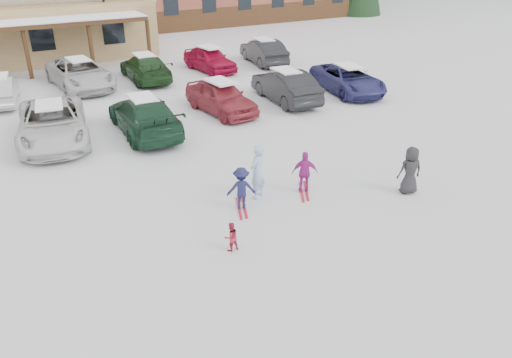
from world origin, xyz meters
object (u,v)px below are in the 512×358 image
parked_car_5 (286,86)px  parked_car_12 (210,59)px  parked_car_2 (52,123)px  parked_car_13 (263,51)px  parked_car_4 (221,97)px  adult_skier (257,172)px  parked_car_10 (80,73)px  lamp_post (104,6)px  bystander_dark (410,170)px  parked_car_11 (145,68)px  parked_car_3 (144,115)px  parked_car_6 (348,79)px  child_navy (241,188)px  child_magenta (305,172)px  toddler_red (231,237)px

parked_car_5 → parked_car_12: bearing=-80.5°
parked_car_2 → parked_car_13: bearing=36.7°
parked_car_4 → parked_car_12: parked_car_4 is taller
parked_car_13 → adult_skier: bearing=67.1°
parked_car_10 → parked_car_12: 7.71m
lamp_post → parked_car_2: lamp_post is taller
parked_car_2 → parked_car_10: size_ratio=1.00×
bystander_dark → parked_car_11: size_ratio=0.31×
parked_car_4 → parked_car_10: bearing=116.1°
parked_car_3 → parked_car_4: 4.07m
parked_car_2 → parked_car_11: parked_car_2 is taller
parked_car_6 → child_navy: bearing=-133.8°
child_magenta → toddler_red: bearing=56.4°
adult_skier → parked_car_6: size_ratio=0.36×
parked_car_12 → parked_car_13: (3.86, 0.08, 0.05)m
lamp_post → parked_car_10: lamp_post is taller
parked_car_3 → parked_car_4: bearing=-165.1°
parked_car_3 → parked_car_10: size_ratio=0.95×
toddler_red → parked_car_11: size_ratio=0.16×
parked_car_12 → parked_car_4: bearing=-117.3°
lamp_post → parked_car_11: 7.43m
child_magenta → parked_car_13: (7.91, 16.30, 0.07)m
parked_car_5 → parked_car_13: bearing=-108.2°
lamp_post → parked_car_5: lamp_post is taller
parked_car_12 → parked_car_13: 3.86m
parked_car_2 → parked_car_10: parked_car_2 is taller
parked_car_3 → parked_car_6: (11.29, 0.67, -0.07)m
parked_car_2 → parked_car_12: (10.38, 7.59, -0.05)m
child_navy → parked_car_13: 19.19m
lamp_post → child_navy: (-1.96, -22.92, -2.66)m
lamp_post → bystander_dark: (3.24, -24.65, -2.55)m
parked_car_13 → parked_car_3: bearing=46.3°
parked_car_2 → parked_car_5: parked_car_5 is taller
parked_car_6 → parked_car_13: 7.89m
parked_car_11 → parked_car_5: bearing=125.7°
parked_car_4 → parked_car_12: (2.88, 7.57, -0.02)m
child_navy → parked_car_4: parked_car_4 is taller
parked_car_10 → child_magenta: bearing=-82.1°
bystander_dark → adult_skier: bearing=-9.4°
toddler_red → parked_car_12: parked_car_12 is taller
parked_car_10 → parked_car_12: parked_car_10 is taller
lamp_post → parked_car_3: lamp_post is taller
parked_car_5 → lamp_post: bearing=-66.2°
child_navy → adult_skier: bearing=-131.7°
adult_skier → parked_car_5: bearing=-158.4°
bystander_dark → parked_car_11: 17.95m
parked_car_12 → child_navy: bearing=-117.9°
lamp_post → parked_car_12: (4.38, -6.74, -2.61)m
child_navy → parked_car_11: size_ratio=0.27×
parked_car_3 → parked_car_11: 8.69m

